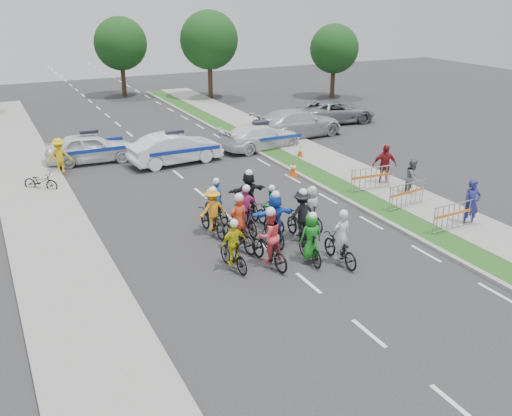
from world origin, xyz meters
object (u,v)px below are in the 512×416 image
rider_8 (271,212)px  police_car_2 (261,136)px  rider_11 (248,197)px  tree_2 (334,49)px  rider_5 (274,221)px  cone_0 (293,169)px  police_car_0 (90,148)px  police_car_1 (175,148)px  rider_9 (246,215)px  rider_12 (216,206)px  spectator_2 (385,165)px  barrier_1 (407,196)px  barrier_2 (371,180)px  barrier_0 (453,218)px  parked_bike (41,182)px  spectator_0 (471,203)px  rider_10 (213,216)px  rider_3 (234,250)px  rider_1 (310,242)px  rider_2 (269,244)px  marshal_hiviz (60,156)px  rider_4 (301,220)px  spectator_1 (413,178)px  tree_4 (120,44)px  rider_7 (311,212)px  rider_6 (238,230)px  civilian_suv (336,112)px  tree_1 (209,40)px  rider_0 (340,245)px  civilian_sedan (298,123)px  cone_1 (300,152)px

rider_8 → police_car_2: rider_8 is taller
rider_11 → tree_2: (17.31, 20.35, 3.02)m
rider_5 → cone_0: size_ratio=2.81×
police_car_0 → police_car_1: bearing=-115.0°
rider_9 → rider_12: (-0.50, 1.58, -0.14)m
police_car_2 → spectator_2: spectator_2 is taller
barrier_1 → barrier_2: size_ratio=1.00×
rider_9 → barrier_0: 7.53m
parked_bike → spectator_0: bearing=-90.4°
rider_10 → police_car_0: size_ratio=0.42×
rider_8 → rider_10: rider_10 is taller
rider_3 → rider_8: (2.56, 2.37, -0.02)m
parked_bike → rider_5: bearing=-106.2°
rider_1 → rider_2: 1.36m
spectator_0 → marshal_hiviz: 18.49m
marshal_hiviz → cone_0: bearing=161.8°
rider_4 → rider_11: 2.91m
rider_12 → barrier_1: (7.28, -2.30, -0.02)m
police_car_2 → marshal_hiviz: size_ratio=2.75×
barrier_0 → barrier_1: (0.00, 2.54, 0.00)m
police_car_0 → barrier_1: size_ratio=2.21×
rider_10 → spectator_1: rider_10 is taller
police_car_1 → tree_4: 20.61m
barrier_0 → rider_7: bearing=150.6°
rider_6 → cone_0: 8.38m
rider_1 → marshal_hiviz: bearing=-60.7°
rider_2 → civilian_suv: size_ratio=0.39×
spectator_0 → spectator_2: size_ratio=0.95×
police_car_2 → tree_1: size_ratio=0.70×
rider_9 → rider_3: bearing=55.5°
barrier_0 → parked_bike: size_ratio=1.25×
rider_7 → spectator_2: 6.21m
rider_12 → marshal_hiviz: rider_12 is taller
rider_6 → spectator_2: rider_6 is taller
rider_11 → marshal_hiviz: rider_11 is taller
rider_4 → police_car_0: rider_4 is taller
barrier_2 → civilian_suv: bearing=62.5°
rider_12 → tree_4: tree_4 is taller
spectator_0 → rider_10: bearing=173.4°
police_car_1 → tree_2: tree_2 is taller
cone_0 → rider_0: bearing=-110.4°
tree_1 → civilian_sedan: bearing=-90.6°
rider_0 → rider_1: (-0.82, 0.49, 0.07)m
rider_6 → marshal_hiviz: 12.17m
rider_5 → cone_1: (6.19, 8.73, -0.48)m
rider_2 → marshal_hiviz: bearing=-77.8°
spectator_2 → marshal_hiviz: 15.19m
rider_1 → civilian_sedan: rider_1 is taller
marshal_hiviz → tree_4: (7.96, 19.35, 3.32)m
rider_0 → police_car_0: (-4.88, 15.22, 0.13)m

